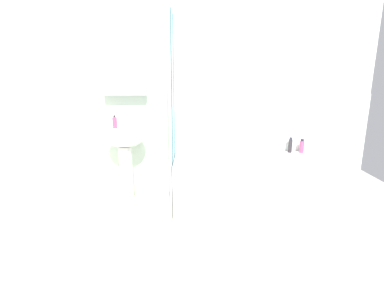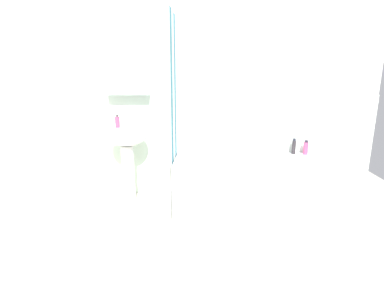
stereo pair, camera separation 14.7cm
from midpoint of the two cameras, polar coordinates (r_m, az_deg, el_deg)
ground_plane at (r=2.38m, az=5.51°, el=-22.46°), size 4.80×5.60×0.04m
wall_back_tiled at (r=3.21m, az=4.31°, el=9.03°), size 3.60×0.18×2.40m
wall_left_tiled at (r=2.74m, az=-29.34°, el=6.25°), size 0.07×1.81×2.40m
sink at (r=3.18m, az=-11.79°, el=-0.79°), size 0.44×0.34×0.84m
faucet at (r=3.20m, az=-11.64°, el=4.53°), size 0.03×0.12×0.12m
soap_dispenser at (r=3.17m, az=-13.67°, el=4.38°), size 0.05×0.05×0.14m
bathtub at (r=3.07m, az=12.45°, el=-8.01°), size 1.52×0.65×0.55m
shower_curtain at (r=2.87m, az=-2.36°, el=5.80°), size 0.01×0.65×2.00m
lotion_bottle at (r=3.37m, az=23.31°, el=-0.73°), size 0.05×0.05×0.16m
conditioner_bottle at (r=3.34m, az=21.21°, el=-0.52°), size 0.04×0.04×0.17m
towel_folded at (r=2.75m, az=8.85°, el=-3.44°), size 0.25×0.24×0.08m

